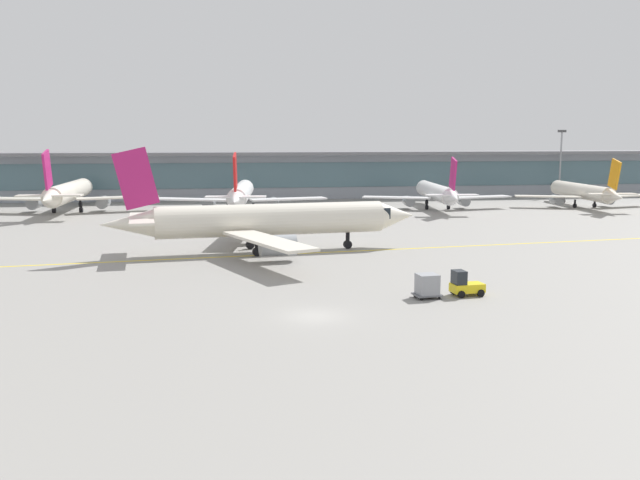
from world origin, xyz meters
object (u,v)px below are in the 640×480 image
Objects in this scene: gate_airplane_4 at (582,192)px; cargo_dolly_lead at (427,285)px; gate_airplane_3 at (436,193)px; gate_airplane_1 at (69,193)px; taxiing_regional_jet at (267,221)px; apron_light_mast_1 at (561,160)px; baggage_tug at (465,285)px; gate_airplane_2 at (241,194)px.

gate_airplane_4 is 81.04m from cargo_dolly_lead.
gate_airplane_1 is at bearing 90.90° from gate_airplane_3.
gate_airplane_1 is 90.86m from gate_airplane_4.
gate_airplane_1 is 0.92× the size of taxiing_regional_jet.
gate_airplane_3 is (63.44, -4.38, -0.40)m from gate_airplane_1.
apron_light_mast_1 is at bearing -55.62° from gate_airplane_3.
apron_light_mast_1 is at bearing 36.02° from taxiing_regional_jet.
apron_light_mast_1 reaches higher than cargo_dolly_lead.
apron_light_mast_1 reaches higher than taxiing_regional_jet.
taxiing_regional_jet reaches higher than gate_airplane_3.
taxiing_regional_jet is at bearing 146.42° from gate_airplane_3.
apron_light_mast_1 is at bearing 52.32° from baggage_tug.
gate_airplane_1 is at bearing 85.53° from gate_airplane_2.
gate_airplane_4 is at bearing 27.67° from taxiing_regional_jet.
gate_airplane_2 is at bearing 92.82° from gate_airplane_4.
gate_airplane_2 is 70.42m from apron_light_mast_1.
gate_airplane_2 is 2.23× the size of apron_light_mast_1.
baggage_tug is 0.19× the size of apron_light_mast_1.
gate_airplane_4 is at bearing 46.70° from cargo_dolly_lead.
gate_airplane_2 is at bearing 95.08° from cargo_dolly_lead.
cargo_dolly_lead is 0.16× the size of apron_light_mast_1.
gate_airplane_1 is at bearing 89.58° from gate_airplane_4.
taxiing_regional_jet is (-60.16, -40.62, 0.77)m from gate_airplane_4.
gate_airplane_4 is at bearing -84.42° from gate_airplane_2.
gate_airplane_3 is at bearing 68.02° from baggage_tug.
gate_airplane_2 is at bearing 85.86° from taxiing_regional_jet.
gate_airplane_4 is (27.27, -0.83, -0.11)m from gate_airplane_3.
taxiing_regional_jet reaches higher than baggage_tug.
gate_airplane_4 is (61.73, -0.05, -0.38)m from gate_airplane_2.
apron_light_mast_1 is (96.49, 14.34, 4.47)m from gate_airplane_1.
gate_airplane_3 is 10.50× the size of baggage_tug.
apron_light_mast_1 is (65.94, 60.17, 4.21)m from taxiing_regional_jet.
gate_airplane_4 is 0.78× the size of taxiing_regional_jet.
cargo_dolly_lead is at bearing 166.30° from gate_airplane_3.
apron_light_mast_1 is at bearing -13.60° from gate_airplane_4.
taxiing_regional_jet is at bearing -172.16° from gate_airplane_2.
gate_airplane_2 is 1.14× the size of gate_airplane_4.
gate_airplane_1 is at bearing 114.88° from cargo_dolly_lead.
gate_airplane_3 is 67.56m from baggage_tug.
apron_light_mast_1 is (5.78, 19.56, 4.98)m from gate_airplane_4.
taxiing_regional_jet is 89.37m from apron_light_mast_1.
taxiing_regional_jet is at bearing 108.86° from cargo_dolly_lead.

